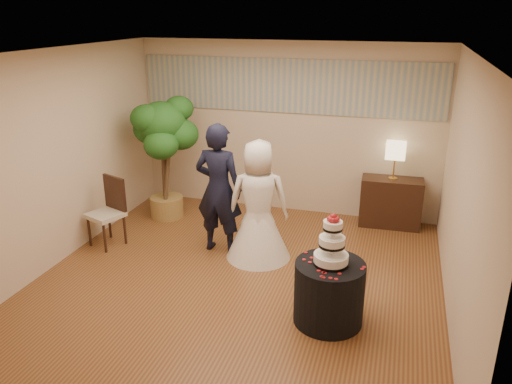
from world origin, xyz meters
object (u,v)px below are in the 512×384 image
(ficus_tree, at_px, (164,158))
(side_chair, at_px, (105,213))
(table_lamp, at_px, (395,161))
(bride, at_px, (258,201))
(cake_table, at_px, (329,293))
(console, at_px, (391,202))
(wedding_cake, at_px, (332,239))
(groom, at_px, (219,189))

(ficus_tree, distance_m, side_chair, 1.37)
(table_lamp, bearing_deg, side_chair, -154.21)
(bride, xyz_separation_m, ficus_tree, (-1.86, 0.94, 0.18))
(cake_table, distance_m, console, 2.92)
(wedding_cake, relative_size, console, 0.62)
(ficus_tree, bearing_deg, cake_table, -36.03)
(groom, bearing_deg, side_chair, 13.45)
(wedding_cake, bearing_deg, console, 79.49)
(wedding_cake, bearing_deg, table_lamp, 79.49)
(bride, distance_m, table_lamp, 2.36)
(groom, xyz_separation_m, bride, (0.58, -0.05, -0.09))
(groom, xyz_separation_m, console, (2.28, 1.57, -0.53))
(table_lamp, height_order, ficus_tree, ficus_tree)
(wedding_cake, xyz_separation_m, table_lamp, (0.53, 2.87, 0.07))
(bride, height_order, table_lamp, bride)
(side_chair, bearing_deg, ficus_tree, 94.31)
(console, bearing_deg, wedding_cake, -102.71)
(groom, distance_m, console, 2.82)
(ficus_tree, bearing_deg, table_lamp, 10.74)
(table_lamp, height_order, side_chair, table_lamp)
(cake_table, bearing_deg, console, 79.49)
(groom, height_order, table_lamp, groom)
(bride, height_order, ficus_tree, ficus_tree)
(cake_table, xyz_separation_m, console, (0.53, 2.87, 0.04))
(cake_table, height_order, ficus_tree, ficus_tree)
(groom, bearing_deg, cake_table, 145.75)
(cake_table, relative_size, table_lamp, 1.31)
(console, height_order, ficus_tree, ficus_tree)
(wedding_cake, height_order, table_lamp, table_lamp)
(groom, distance_m, ficus_tree, 1.56)
(wedding_cake, distance_m, console, 2.98)
(ficus_tree, bearing_deg, wedding_cake, -36.03)
(groom, distance_m, table_lamp, 2.77)
(console, distance_m, table_lamp, 0.68)
(groom, xyz_separation_m, side_chair, (-1.63, -0.32, -0.42))
(groom, height_order, console, groom)
(bride, height_order, cake_table, bride)
(cake_table, bearing_deg, table_lamp, 79.49)
(wedding_cake, height_order, ficus_tree, ficus_tree)
(side_chair, bearing_deg, bride, 27.66)
(bride, bearing_deg, cake_table, 118.61)
(table_lamp, distance_m, ficus_tree, 3.62)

